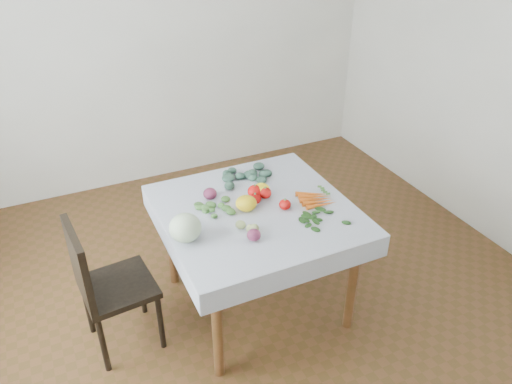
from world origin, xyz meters
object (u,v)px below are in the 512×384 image
Objects in this scene: table at (256,223)px; carrot_bunch at (318,199)px; cabbage at (185,228)px; chair at (102,281)px; heirloom_back at (261,190)px.

table is 0.40m from carrot_bunch.
carrot_bunch is (0.86, 0.03, -0.06)m from cabbage.
cabbage reaches higher than chair.
chair is 1.09m from heirloom_back.
table is 0.96m from chair.
cabbage is at bearing -156.53° from heirloom_back.
cabbage is (0.47, -0.15, 0.33)m from chair.
carrot_bunch is at bearing -37.37° from heirloom_back.
cabbage is at bearing -166.21° from table.
table is at bearing 13.79° from cabbage.
heirloom_back is (0.10, 0.13, 0.14)m from table.
chair is 0.59m from cabbage.
cabbage is 1.61× the size of heirloom_back.
chair is (-0.95, 0.04, -0.15)m from table.
carrot_bunch is at bearing 2.33° from cabbage.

